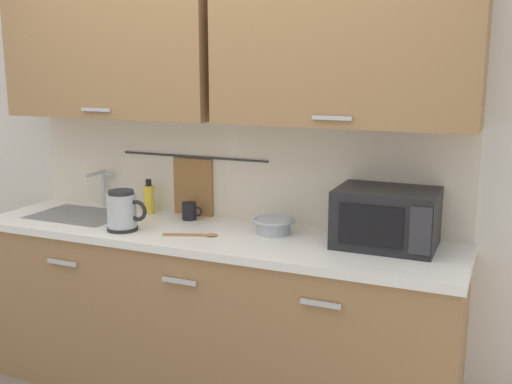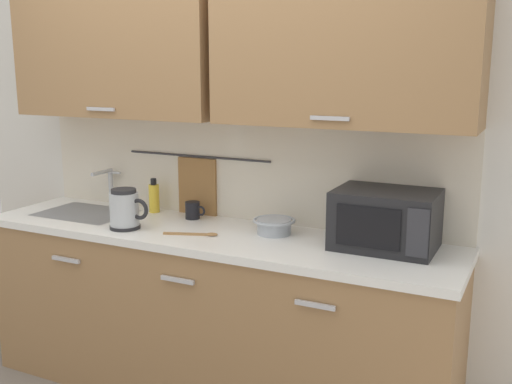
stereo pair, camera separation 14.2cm
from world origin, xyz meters
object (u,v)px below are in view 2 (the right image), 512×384
mug_near_sink (193,210)px  mixing_bowl (274,225)px  microwave (386,219)px  dish_soap_bottle (154,197)px  electric_kettle (125,209)px  wooden_spoon (197,234)px

mug_near_sink → mixing_bowl: mug_near_sink is taller
microwave → mug_near_sink: size_ratio=3.83×
dish_soap_bottle → mixing_bowl: size_ratio=0.92×
microwave → electric_kettle: 1.31m
microwave → mug_near_sink: bearing=176.4°
mixing_bowl → microwave: bearing=1.3°
microwave → mug_near_sink: 1.09m
microwave → mixing_bowl: (-0.56, -0.01, -0.09)m
dish_soap_bottle → wooden_spoon: size_ratio=0.73×
electric_kettle → mixing_bowl: size_ratio=1.06×
microwave → wooden_spoon: microwave is taller
electric_kettle → dish_soap_bottle: 0.37m
microwave → wooden_spoon: 0.92m
dish_soap_bottle → electric_kettle: bearing=-78.1°
microwave → wooden_spoon: size_ratio=1.71×
dish_soap_bottle → mixing_bowl: dish_soap_bottle is taller
electric_kettle → mixing_bowl: electric_kettle is taller
microwave → mug_near_sink: microwave is taller
mixing_bowl → wooden_spoon: (-0.33, -0.19, -0.04)m
mug_near_sink → wooden_spoon: bearing=-54.6°
wooden_spoon → mug_near_sink: bearing=125.4°
dish_soap_bottle → microwave: bearing=-4.2°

